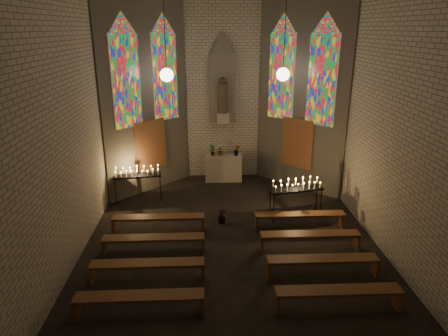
{
  "coord_description": "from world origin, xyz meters",
  "views": [
    {
      "loc": [
        -0.65,
        -9.15,
        5.66
      ],
      "look_at": [
        -0.16,
        1.51,
        1.89
      ],
      "focal_mm": 32.0,
      "sensor_mm": 36.0,
      "label": 1
    }
  ],
  "objects": [
    {
      "name": "flower_vase_left",
      "position": [
        -0.43,
        5.47,
        1.22
      ],
      "size": [
        0.27,
        0.23,
        0.44
      ],
      "primitive_type": "imported",
      "rotation": [
        0.0,
        0.0,
        0.34
      ],
      "color": "#4C723F",
      "rests_on": "altar"
    },
    {
      "name": "pew_right_3",
      "position": [
        2.07,
        -2.28,
        0.41
      ],
      "size": [
        2.65,
        0.38,
        0.51
      ],
      "rotation": [
        0.0,
        0.0,
        -0.0
      ],
      "color": "brown",
      "rests_on": "ground"
    },
    {
      "name": "pew_left_2",
      "position": [
        -2.07,
        -1.08,
        0.41
      ],
      "size": [
        2.65,
        0.38,
        0.51
      ],
      "rotation": [
        0.0,
        0.0,
        0.0
      ],
      "color": "brown",
      "rests_on": "ground"
    },
    {
      "name": "flower_vase_center",
      "position": [
        -0.11,
        5.52,
        1.17
      ],
      "size": [
        0.34,
        0.31,
        0.35
      ],
      "primitive_type": "imported",
      "rotation": [
        0.0,
        0.0,
        -0.11
      ],
      "color": "#4C723F",
      "rests_on": "altar"
    },
    {
      "name": "pew_right_2",
      "position": [
        2.07,
        -1.08,
        0.41
      ],
      "size": [
        2.65,
        0.38,
        0.51
      ],
      "rotation": [
        0.0,
        0.0,
        -0.0
      ],
      "color": "brown",
      "rests_on": "ground"
    },
    {
      "name": "votive_stand_right",
      "position": [
        2.1,
        2.05,
        1.05
      ],
      "size": [
        1.72,
        0.73,
        1.23
      ],
      "rotation": [
        0.0,
        0.0,
        0.21
      ],
      "color": "black",
      "rests_on": "ground"
    },
    {
      "name": "aisle_flower_pot",
      "position": [
        -0.22,
        1.82,
        0.23
      ],
      "size": [
        0.29,
        0.29,
        0.45
      ],
      "primitive_type": "imported",
      "rotation": [
        0.0,
        0.0,
        0.16
      ],
      "color": "#4C723F",
      "rests_on": "ground"
    },
    {
      "name": "flower_vase_right",
      "position": [
        0.51,
        5.45,
        1.22
      ],
      "size": [
        0.27,
        0.23,
        0.44
      ],
      "primitive_type": "imported",
      "rotation": [
        0.0,
        0.0,
        -0.19
      ],
      "color": "#4C723F",
      "rests_on": "altar"
    },
    {
      "name": "pew_right_0",
      "position": [
        2.07,
        1.32,
        0.41
      ],
      "size": [
        2.65,
        0.38,
        0.51
      ],
      "rotation": [
        0.0,
        0.0,
        -0.0
      ],
      "color": "brown",
      "rests_on": "ground"
    },
    {
      "name": "votive_stand_left",
      "position": [
        -3.0,
        3.6,
        1.0
      ],
      "size": [
        1.63,
        0.58,
        1.17
      ],
      "rotation": [
        0.0,
        0.0,
        0.13
      ],
      "color": "black",
      "rests_on": "ground"
    },
    {
      "name": "floor",
      "position": [
        0.0,
        0.0,
        0.0
      ],
      "size": [
        12.0,
        12.0,
        0.0
      ],
      "primitive_type": "plane",
      "color": "black",
      "rests_on": "ground"
    },
    {
      "name": "pew_right_1",
      "position": [
        2.07,
        0.12,
        0.41
      ],
      "size": [
        2.65,
        0.38,
        0.51
      ],
      "rotation": [
        0.0,
        0.0,
        -0.0
      ],
      "color": "brown",
      "rests_on": "ground"
    },
    {
      "name": "room",
      "position": [
        -0.0,
        3.37,
        3.72
      ],
      "size": [
        8.22,
        12.43,
        7.0
      ],
      "color": "beige",
      "rests_on": "ground"
    },
    {
      "name": "pew_left_3",
      "position": [
        -2.07,
        -2.28,
        0.41
      ],
      "size": [
        2.65,
        0.38,
        0.51
      ],
      "rotation": [
        0.0,
        0.0,
        0.0
      ],
      "color": "brown",
      "rests_on": "ground"
    },
    {
      "name": "altar",
      "position": [
        0.0,
        5.45,
        0.5
      ],
      "size": [
        1.4,
        0.6,
        1.0
      ],
      "primitive_type": "cube",
      "color": "beige",
      "rests_on": "ground"
    },
    {
      "name": "pew_left_0",
      "position": [
        -2.07,
        1.32,
        0.41
      ],
      "size": [
        2.65,
        0.38,
        0.51
      ],
      "rotation": [
        0.0,
        0.0,
        0.0
      ],
      "color": "brown",
      "rests_on": "ground"
    },
    {
      "name": "pew_left_1",
      "position": [
        -2.07,
        0.12,
        0.41
      ],
      "size": [
        2.65,
        0.38,
        0.51
      ],
      "rotation": [
        0.0,
        0.0,
        0.0
      ],
      "color": "brown",
      "rests_on": "ground"
    }
  ]
}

